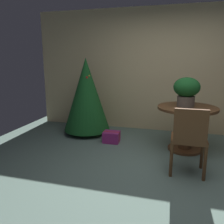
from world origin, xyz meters
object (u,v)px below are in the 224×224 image
at_px(round_dining_table, 186,122).
at_px(wooden_chair_near, 189,137).
at_px(gift_box_purple, 111,137).
at_px(holiday_tree, 86,95).
at_px(flower_vase, 187,90).

xyz_separation_m(round_dining_table, wooden_chair_near, (0.00, -0.91, 0.04)).
bearing_deg(gift_box_purple, wooden_chair_near, -35.23).
relative_size(round_dining_table, gift_box_purple, 3.21).
distance_m(round_dining_table, holiday_tree, 2.05).
bearing_deg(wooden_chair_near, flower_vase, 92.10).
height_order(round_dining_table, flower_vase, flower_vase).
bearing_deg(holiday_tree, gift_box_purple, -31.85).
bearing_deg(holiday_tree, flower_vase, -11.76).
relative_size(holiday_tree, gift_box_purple, 5.11).
relative_size(round_dining_table, holiday_tree, 0.63).
height_order(round_dining_table, holiday_tree, holiday_tree).
bearing_deg(round_dining_table, wooden_chair_near, -90.00).
distance_m(flower_vase, holiday_tree, 2.00).
relative_size(flower_vase, wooden_chair_near, 0.52).
bearing_deg(gift_box_purple, holiday_tree, 148.15).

